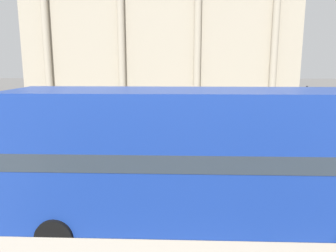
{
  "coord_description": "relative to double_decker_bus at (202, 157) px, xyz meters",
  "views": [
    {
      "loc": [
        -0.26,
        -2.01,
        4.76
      ],
      "look_at": [
        -0.94,
        15.98,
        1.27
      ],
      "focal_mm": 35.0,
      "sensor_mm": 36.0,
      "label": 1
    }
  ],
  "objects": [
    {
      "name": "car_white",
      "position": [
        -4.66,
        14.8,
        -1.56
      ],
      "size": [
        4.2,
        1.93,
        1.35
      ],
      "rotation": [
        0.0,
        0.0,
        5.89
      ],
      "color": "black",
      "rests_on": "ground_plane"
    },
    {
      "name": "plaza_building_left",
      "position": [
        -3.28,
        39.33,
        6.36
      ],
      "size": [
        36.34,
        12.08,
        17.22
      ],
      "color": "#A39984",
      "rests_on": "ground_plane"
    },
    {
      "name": "traffic_light_mid",
      "position": [
        7.14,
        11.58,
        -0.03
      ],
      "size": [
        0.42,
        0.24,
        3.38
      ],
      "color": "black",
      "rests_on": "ground_plane"
    },
    {
      "name": "pedestrian_olive",
      "position": [
        -4.53,
        7.56,
        -1.24
      ],
      "size": [
        0.32,
        0.32,
        1.75
      ],
      "rotation": [
        0.0,
        0.0,
        3.08
      ],
      "color": "#282B33",
      "rests_on": "ground_plane"
    },
    {
      "name": "traffic_light_near",
      "position": [
        1.89,
        4.77,
        -0.11
      ],
      "size": [
        0.42,
        0.24,
        3.25
      ],
      "color": "black",
      "rests_on": "ground_plane"
    },
    {
      "name": "double_decker_bus",
      "position": [
        0.0,
        0.0,
        0.0
      ],
      "size": [
        10.2,
        2.64,
        4.06
      ],
      "rotation": [
        0.0,
        0.0,
        0.02
      ],
      "color": "black",
      "rests_on": "ground_plane"
    },
    {
      "name": "pedestrian_black",
      "position": [
        -2.66,
        25.24,
        -1.19
      ],
      "size": [
        0.32,
        0.32,
        1.83
      ],
      "rotation": [
        0.0,
        0.0,
        0.74
      ],
      "color": "#282B33",
      "rests_on": "ground_plane"
    },
    {
      "name": "pedestrian_grey",
      "position": [
        -2.67,
        9.99,
        -1.24
      ],
      "size": [
        0.32,
        0.32,
        1.75
      ],
      "rotation": [
        0.0,
        0.0,
        6.2
      ],
      "color": "#282B33",
      "rests_on": "ground_plane"
    }
  ]
}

